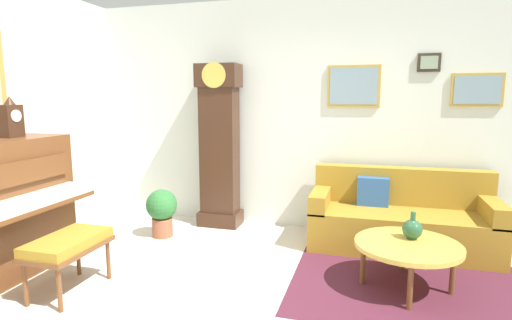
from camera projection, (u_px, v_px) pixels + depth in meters
The scene contains 9 objects.
wall_back at pixel (292, 115), 5.03m from camera, with size 5.30×0.13×2.80m.
area_rug at pixel (415, 289), 3.47m from camera, with size 2.10×1.50×0.01m, color #4C1E2D.
piano_bench at pixel (68, 245), 3.37m from camera, with size 0.42×0.70×0.48m.
grandfather_clock at pixel (220, 150), 5.08m from camera, with size 0.52×0.34×2.03m.
couch at pixel (400, 219), 4.42m from camera, with size 1.90×0.80×0.84m.
coffee_table at pixel (408, 246), 3.43m from camera, with size 0.88×0.88×0.41m.
mantel_clock at pixel (11, 119), 3.74m from camera, with size 0.13×0.18×0.38m.
green_jug at pixel (412, 229), 3.51m from camera, with size 0.17×0.17×0.24m.
potted_plant at pixel (162, 210), 4.75m from camera, with size 0.36×0.36×0.56m.
Camera 1 is at (0.97, -2.59, 1.63)m, focal length 28.52 mm.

